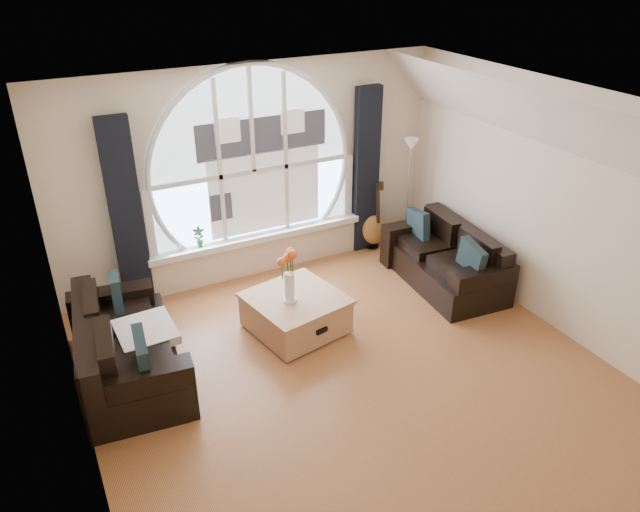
{
  "coord_description": "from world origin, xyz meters",
  "views": [
    {
      "loc": [
        -2.52,
        -3.99,
        3.96
      ],
      "look_at": [
        0.0,
        0.9,
        1.05
      ],
      "focal_mm": 33.86,
      "sensor_mm": 36.0,
      "label": 1
    }
  ],
  "objects": [
    {
      "name": "coffee_chest",
      "position": [
        -0.15,
        1.2,
        0.24
      ],
      "size": [
        1.13,
        1.13,
        0.47
      ],
      "primitive_type": "cube",
      "rotation": [
        0.0,
        0.0,
        0.19
      ],
      "color": "#A8754D",
      "rests_on": "ground"
    },
    {
      "name": "curtain_left",
      "position": [
        -1.6,
        2.63,
        1.15
      ],
      "size": [
        0.35,
        0.12,
        2.3
      ],
      "primitive_type": "cube",
      "color": "black",
      "rests_on": "ground"
    },
    {
      "name": "wall_left",
      "position": [
        -2.5,
        0.0,
        1.35
      ],
      "size": [
        0.01,
        5.5,
        2.7
      ],
      "primitive_type": "cube",
      "color": "beige",
      "rests_on": "ground"
    },
    {
      "name": "potted_plant",
      "position": [
        -0.78,
        2.65,
        0.68
      ],
      "size": [
        0.16,
        0.13,
        0.27
      ],
      "primitive_type": "imported",
      "rotation": [
        0.0,
        0.0,
        -0.26
      ],
      "color": "#1E6023",
      "rests_on": "window_sill"
    },
    {
      "name": "vase_flowers",
      "position": [
        -0.24,
        1.15,
        0.82
      ],
      "size": [
        0.24,
        0.24,
        0.7
      ],
      "primitive_type": "cube",
      "color": "white",
      "rests_on": "coffee_chest"
    },
    {
      "name": "curtain_right",
      "position": [
        1.6,
        2.63,
        1.15
      ],
      "size": [
        0.35,
        0.12,
        2.3
      ],
      "primitive_type": "cube",
      "color": "black",
      "rests_on": "ground"
    },
    {
      "name": "throw_blanket",
      "position": [
        -1.8,
        1.19,
        0.5
      ],
      "size": [
        0.58,
        0.58,
        0.1
      ],
      "primitive_type": "cube",
      "rotation": [
        0.0,
        0.0,
        0.05
      ],
      "color": "silver",
      "rests_on": "sofa_left"
    },
    {
      "name": "wall_front",
      "position": [
        0.0,
        -2.75,
        1.35
      ],
      "size": [
        5.0,
        0.01,
        2.7
      ],
      "primitive_type": "cube",
      "color": "beige",
      "rests_on": "ground"
    },
    {
      "name": "window_frame",
      "position": [
        0.0,
        2.69,
        1.62
      ],
      "size": [
        2.76,
        0.08,
        2.15
      ],
      "primitive_type": "cube",
      "color": "white",
      "rests_on": "wall_back"
    },
    {
      "name": "arched_window",
      "position": [
        0.0,
        2.72,
        1.62
      ],
      "size": [
        2.6,
        0.06,
        2.15
      ],
      "primitive_type": "cube",
      "color": "silver",
      "rests_on": "wall_back"
    },
    {
      "name": "floor_lamp",
      "position": [
        2.13,
        2.37,
        0.8
      ],
      "size": [
        0.24,
        0.24,
        1.6
      ],
      "primitive_type": "cube",
      "color": "#B2B2B2",
      "rests_on": "ground"
    },
    {
      "name": "sofa_right",
      "position": [
        1.97,
        1.27,
        0.4
      ],
      "size": [
        0.97,
        1.73,
        0.74
      ],
      "primitive_type": "cube",
      "rotation": [
        0.0,
        0.0,
        -0.08
      ],
      "color": "black",
      "rests_on": "ground"
    },
    {
      "name": "guitar",
      "position": [
        1.7,
        2.51,
        0.53
      ],
      "size": [
        0.41,
        0.33,
        1.06
      ],
      "primitive_type": "cube",
      "rotation": [
        0.0,
        0.0,
        -0.28
      ],
      "color": "brown",
      "rests_on": "ground"
    },
    {
      "name": "window_sill",
      "position": [
        0.0,
        2.65,
        0.51
      ],
      "size": [
        2.9,
        0.22,
        0.08
      ],
      "primitive_type": "cube",
      "color": "white",
      "rests_on": "wall_back"
    },
    {
      "name": "attic_slope",
      "position": [
        2.2,
        0.0,
        2.35
      ],
      "size": [
        0.92,
        5.5,
        0.72
      ],
      "primitive_type": "cube",
      "color": "silver",
      "rests_on": "ground"
    },
    {
      "name": "neighbor_house",
      "position": [
        0.15,
        2.71,
        1.5
      ],
      "size": [
        1.7,
        0.02,
        1.5
      ],
      "primitive_type": "cube",
      "color": "silver",
      "rests_on": "wall_back"
    },
    {
      "name": "ceiling",
      "position": [
        0.0,
        0.0,
        2.7
      ],
      "size": [
        5.0,
        5.5,
        0.01
      ],
      "primitive_type": "cube",
      "color": "silver",
      "rests_on": "ground"
    },
    {
      "name": "wall_right",
      "position": [
        2.5,
        0.0,
        1.35
      ],
      "size": [
        0.01,
        5.5,
        2.7
      ],
      "primitive_type": "cube",
      "color": "beige",
      "rests_on": "ground"
    },
    {
      "name": "sofa_left",
      "position": [
        -1.99,
        1.22,
        0.4
      ],
      "size": [
        1.08,
        1.86,
        0.79
      ],
      "primitive_type": "cube",
      "rotation": [
        0.0,
        0.0,
        -0.11
      ],
      "color": "black",
      "rests_on": "ground"
    },
    {
      "name": "wall_back",
      "position": [
        0.0,
        2.75,
        1.35
      ],
      "size": [
        5.0,
        0.01,
        2.7
      ],
      "primitive_type": "cube",
      "color": "beige",
      "rests_on": "ground"
    },
    {
      "name": "ground",
      "position": [
        0.0,
        0.0,
        0.0
      ],
      "size": [
        5.0,
        5.5,
        0.01
      ],
      "primitive_type": "cube",
      "color": "brown",
      "rests_on": "ground"
    }
  ]
}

